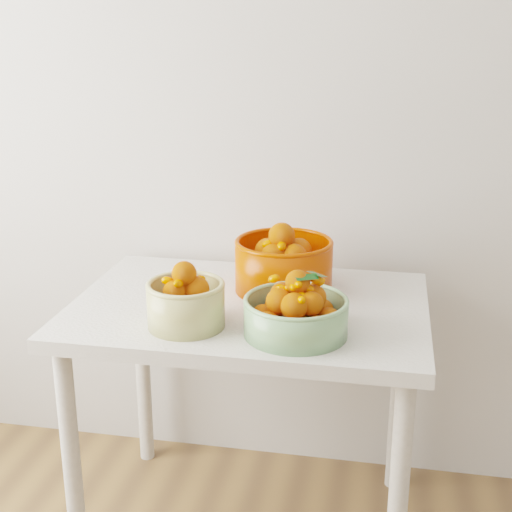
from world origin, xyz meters
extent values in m
cube|color=beige|center=(0.00, 2.00, 1.35)|extent=(4.00, 0.04, 2.70)
cube|color=silver|center=(-0.33, 1.60, 0.73)|extent=(1.00, 0.70, 0.04)
cylinder|color=silver|center=(-0.77, 1.31, 0.35)|extent=(0.05, 0.05, 0.71)
cylinder|color=silver|center=(0.11, 1.31, 0.35)|extent=(0.05, 0.05, 0.71)
cylinder|color=silver|center=(-0.77, 1.89, 0.35)|extent=(0.05, 0.05, 0.71)
cylinder|color=silver|center=(0.11, 1.89, 0.35)|extent=(0.05, 0.05, 0.71)
cylinder|color=tan|center=(-0.46, 1.41, 0.81)|extent=(0.23, 0.23, 0.12)
torus|color=tan|center=(-0.46, 1.41, 0.87)|extent=(0.23, 0.23, 0.01)
sphere|color=#D1660C|center=(-0.41, 1.41, 0.80)|extent=(0.07, 0.07, 0.07)
sphere|color=#D1660C|center=(-0.46, 1.46, 0.80)|extent=(0.07, 0.07, 0.07)
sphere|color=#D1660C|center=(-0.51, 1.41, 0.80)|extent=(0.06, 0.06, 0.06)
sphere|color=#F44E00|center=(-0.46, 1.36, 0.80)|extent=(0.06, 0.06, 0.06)
sphere|color=#F44E00|center=(-0.46, 1.41, 0.80)|extent=(0.07, 0.07, 0.07)
sphere|color=#F44E00|center=(-0.44, 1.43, 0.85)|extent=(0.07, 0.07, 0.07)
sphere|color=#F44E00|center=(-0.49, 1.40, 0.85)|extent=(0.06, 0.06, 0.06)
sphere|color=#F44E00|center=(-0.47, 1.42, 0.89)|extent=(0.06, 0.06, 0.06)
ellipsoid|color=#F75A00|center=(-0.46, 1.42, 0.89)|extent=(0.03, 0.04, 0.04)
ellipsoid|color=#F75A00|center=(-0.43, 1.44, 0.87)|extent=(0.04, 0.04, 0.03)
ellipsoid|color=#F75A00|center=(-0.51, 1.40, 0.88)|extent=(0.04, 0.03, 0.03)
ellipsoid|color=#F75A00|center=(-0.47, 1.41, 0.90)|extent=(0.04, 0.04, 0.03)
ellipsoid|color=#F75A00|center=(-0.47, 1.38, 0.88)|extent=(0.03, 0.04, 0.03)
cylinder|color=#82B07A|center=(-0.17, 1.41, 0.80)|extent=(0.33, 0.33, 0.09)
torus|color=#82B07A|center=(-0.17, 1.41, 0.84)|extent=(0.33, 0.33, 0.01)
sphere|color=#F44E00|center=(-0.09, 1.41, 0.79)|extent=(0.07, 0.07, 0.07)
sphere|color=#F44E00|center=(-0.12, 1.47, 0.79)|extent=(0.07, 0.07, 0.07)
sphere|color=#F44E00|center=(-0.17, 1.50, 0.79)|extent=(0.07, 0.07, 0.07)
sphere|color=#F44E00|center=(-0.23, 1.47, 0.79)|extent=(0.07, 0.07, 0.07)
sphere|color=#F44E00|center=(-0.26, 1.41, 0.79)|extent=(0.06, 0.06, 0.06)
sphere|color=#F44E00|center=(-0.24, 1.35, 0.79)|extent=(0.07, 0.07, 0.07)
sphere|color=#F44E00|center=(-0.17, 1.33, 0.79)|extent=(0.07, 0.07, 0.07)
sphere|color=#F44E00|center=(-0.11, 1.35, 0.79)|extent=(0.07, 0.07, 0.07)
sphere|color=#F44E00|center=(-0.17, 1.41, 0.79)|extent=(0.07, 0.07, 0.07)
sphere|color=#F44E00|center=(-0.13, 1.43, 0.85)|extent=(0.07, 0.07, 0.07)
sphere|color=#F44E00|center=(-0.17, 1.46, 0.85)|extent=(0.06, 0.06, 0.06)
sphere|color=#F44E00|center=(-0.21, 1.44, 0.85)|extent=(0.06, 0.06, 0.06)
sphere|color=#F44E00|center=(-0.21, 1.39, 0.85)|extent=(0.07, 0.07, 0.07)
sphere|color=#F44E00|center=(-0.17, 1.36, 0.85)|extent=(0.07, 0.07, 0.07)
sphere|color=#F44E00|center=(-0.13, 1.39, 0.85)|extent=(0.06, 0.06, 0.06)
sphere|color=#F44E00|center=(-0.17, 1.42, 0.89)|extent=(0.06, 0.06, 0.06)
ellipsoid|color=#F75A00|center=(-0.18, 1.39, 0.89)|extent=(0.03, 0.04, 0.03)
ellipsoid|color=#F75A00|center=(-0.16, 1.41, 0.86)|extent=(0.03, 0.03, 0.02)
ellipsoid|color=#F75A00|center=(-0.23, 1.42, 0.89)|extent=(0.04, 0.03, 0.04)
ellipsoid|color=#F75A00|center=(-0.12, 1.45, 0.88)|extent=(0.04, 0.04, 0.04)
ellipsoid|color=#F75A00|center=(-0.13, 1.46, 0.87)|extent=(0.04, 0.04, 0.03)
ellipsoid|color=#F75A00|center=(-0.12, 1.42, 0.90)|extent=(0.03, 0.03, 0.03)
ellipsoid|color=#F75A00|center=(-0.18, 1.43, 0.89)|extent=(0.03, 0.04, 0.03)
ellipsoid|color=#F75A00|center=(-0.17, 1.41, 0.87)|extent=(0.03, 0.04, 0.03)
ellipsoid|color=#F75A00|center=(-0.17, 1.41, 0.90)|extent=(0.04, 0.04, 0.03)
ellipsoid|color=#F75A00|center=(-0.17, 1.39, 0.89)|extent=(0.03, 0.04, 0.03)
ellipsoid|color=#F75A00|center=(-0.17, 1.42, 0.88)|extent=(0.04, 0.04, 0.03)
ellipsoid|color=#F75A00|center=(-0.19, 1.41, 0.87)|extent=(0.03, 0.03, 0.03)
ellipsoid|color=#F75A00|center=(-0.21, 1.42, 0.87)|extent=(0.04, 0.03, 0.04)
ellipsoid|color=#F75A00|center=(-0.15, 1.35, 0.87)|extent=(0.03, 0.04, 0.03)
ellipsoid|color=#F75A00|center=(-0.14, 1.41, 0.88)|extent=(0.04, 0.03, 0.03)
ellipsoid|color=#F75A00|center=(-0.16, 1.39, 0.86)|extent=(0.04, 0.04, 0.03)
cylinder|color=#C93000|center=(-0.25, 1.72, 0.82)|extent=(0.31, 0.31, 0.15)
torus|color=#C93000|center=(-0.25, 1.72, 0.90)|extent=(0.31, 0.31, 0.01)
sphere|color=#F44E00|center=(-0.17, 1.72, 0.80)|extent=(0.09, 0.09, 0.09)
sphere|color=#F44E00|center=(-0.20, 1.79, 0.80)|extent=(0.08, 0.08, 0.08)
sphere|color=#F44E00|center=(-0.27, 1.81, 0.80)|extent=(0.09, 0.09, 0.09)
sphere|color=#F44E00|center=(-0.33, 1.75, 0.80)|extent=(0.09, 0.09, 0.09)
sphere|color=#F44E00|center=(-0.33, 1.69, 0.80)|extent=(0.09, 0.09, 0.09)
sphere|color=#F44E00|center=(-0.27, 1.64, 0.80)|extent=(0.09, 0.09, 0.09)
sphere|color=#F44E00|center=(-0.20, 1.65, 0.80)|extent=(0.08, 0.08, 0.08)
sphere|color=#F44E00|center=(-0.25, 1.72, 0.80)|extent=(0.08, 0.08, 0.08)
sphere|color=#F44E00|center=(-0.21, 1.75, 0.87)|extent=(0.08, 0.08, 0.08)
sphere|color=#F44E00|center=(-0.26, 1.77, 0.87)|extent=(0.08, 0.08, 0.08)
sphere|color=#F44E00|center=(-0.30, 1.73, 0.87)|extent=(0.08, 0.08, 0.08)
sphere|color=#F44E00|center=(-0.28, 1.68, 0.87)|extent=(0.08, 0.08, 0.08)
sphere|color=#F44E00|center=(-0.22, 1.69, 0.87)|extent=(0.08, 0.08, 0.08)
sphere|color=#F44E00|center=(-0.26, 1.72, 0.92)|extent=(0.08, 0.08, 0.08)
ellipsoid|color=#F75A00|center=(-0.26, 1.71, 0.92)|extent=(0.04, 0.05, 0.03)
ellipsoid|color=#F75A00|center=(-0.25, 1.68, 0.90)|extent=(0.03, 0.05, 0.04)
ellipsoid|color=#F75A00|center=(-0.25, 1.72, 0.89)|extent=(0.05, 0.04, 0.05)
ellipsoid|color=#F75A00|center=(-0.24, 1.75, 0.90)|extent=(0.05, 0.05, 0.04)
ellipsoid|color=#F75A00|center=(-0.30, 1.70, 0.90)|extent=(0.05, 0.04, 0.04)
ellipsoid|color=#F75A00|center=(-0.28, 1.79, 0.91)|extent=(0.04, 0.05, 0.03)
ellipsoid|color=#F75A00|center=(-0.25, 1.72, 0.90)|extent=(0.04, 0.03, 0.04)
camera|label=1|loc=(0.04, -0.25, 1.50)|focal=50.00mm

